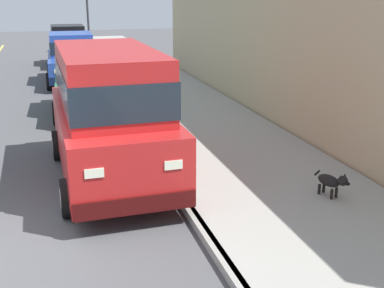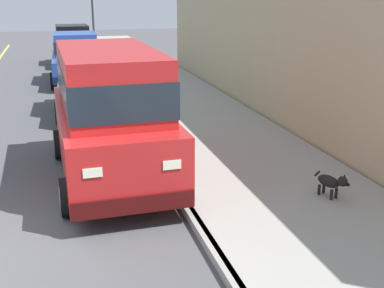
# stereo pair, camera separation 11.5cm
# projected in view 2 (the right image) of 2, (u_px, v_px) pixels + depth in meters

# --- Properties ---
(curb) EXTENTS (0.16, 64.00, 0.14)m
(curb) POSITION_uv_depth(u_px,v_px,m) (198.00, 226.00, 7.61)
(curb) COLOR gray
(curb) RESTS_ON ground
(sidewalk) EXTENTS (3.60, 64.00, 0.14)m
(sidewalk) POSITION_uv_depth(u_px,v_px,m) (304.00, 212.00, 8.07)
(sidewalk) COLOR #99968E
(sidewalk) RESTS_ON ground
(car_red_van) EXTENTS (2.21, 4.94, 2.52)m
(car_red_van) POSITION_uv_depth(u_px,v_px,m) (110.00, 109.00, 9.34)
(car_red_van) COLOR red
(car_red_van) RESTS_ON ground
(car_green_hatchback) EXTENTS (2.05, 3.86, 1.88)m
(car_green_hatchback) POSITION_uv_depth(u_px,v_px,m) (88.00, 80.00, 14.65)
(car_green_hatchback) COLOR #23663D
(car_green_hatchback) RESTS_ON ground
(car_blue_sedan) EXTENTS (2.11, 4.64, 1.92)m
(car_blue_sedan) POSITION_uv_depth(u_px,v_px,m) (76.00, 57.00, 19.50)
(car_blue_sedan) COLOR #28479E
(car_blue_sedan) RESTS_ON ground
(car_black_hatchback) EXTENTS (1.98, 3.81, 1.88)m
(car_black_hatchback) POSITION_uv_depth(u_px,v_px,m) (73.00, 44.00, 24.12)
(car_black_hatchback) COLOR black
(car_black_hatchback) RESTS_ON ground
(dog_black) EXTENTS (0.34, 0.73, 0.49)m
(dog_black) POSITION_uv_depth(u_px,v_px,m) (332.00, 182.00, 8.38)
(dog_black) COLOR black
(dog_black) RESTS_ON sidewalk
(fire_hydrant) EXTENTS (0.34, 0.24, 0.72)m
(fire_hydrant) POSITION_uv_depth(u_px,v_px,m) (172.00, 134.00, 10.96)
(fire_hydrant) COLOR gold
(fire_hydrant) RESTS_ON sidewalk
(street_lamp) EXTENTS (0.36, 0.36, 4.42)m
(street_lamp) POSITION_uv_depth(u_px,v_px,m) (92.00, 1.00, 27.82)
(street_lamp) COLOR #2D2D33
(street_lamp) RESTS_ON sidewalk
(building_facade) EXTENTS (0.50, 20.00, 4.83)m
(building_facade) POSITION_uv_depth(u_px,v_px,m) (272.00, 32.00, 13.59)
(building_facade) COLOR tan
(building_facade) RESTS_ON ground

